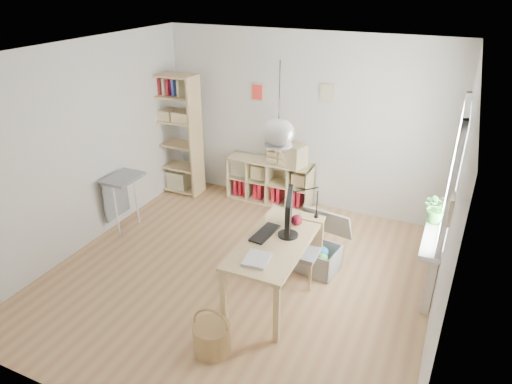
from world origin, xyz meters
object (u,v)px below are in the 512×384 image
at_px(desk, 276,247).
at_px(tall_bookshelf, 175,130).
at_px(cube_shelf, 269,184).
at_px(drawer_chest, 287,153).
at_px(monitor, 289,213).
at_px(chair, 304,248).
at_px(storage_chest, 316,251).

xyz_separation_m(desk, tall_bookshelf, (-2.59, 1.95, 0.43)).
distance_m(cube_shelf, drawer_chest, 0.67).
xyz_separation_m(desk, monitor, (0.09, 0.14, 0.38)).
bearing_deg(drawer_chest, monitor, -50.15).
bearing_deg(tall_bookshelf, chair, -28.55).
bearing_deg(chair, monitor, -108.28).
relative_size(chair, drawer_chest, 1.28).
distance_m(cube_shelf, storage_chest, 1.95).
bearing_deg(monitor, desk, -139.94).
distance_m(chair, monitor, 0.67).
height_order(desk, cube_shelf, desk).
height_order(cube_shelf, tall_bookshelf, tall_bookshelf).
bearing_deg(monitor, chair, 54.09).
relative_size(desk, cube_shelf, 1.07).
xyz_separation_m(cube_shelf, chair, (1.21, -1.79, 0.14)).
bearing_deg(chair, desk, -113.01).
height_order(cube_shelf, storage_chest, cube_shelf).
height_order(cube_shelf, chair, chair).
bearing_deg(storage_chest, drawer_chest, 132.85).
bearing_deg(desk, monitor, 57.13).
height_order(desk, tall_bookshelf, tall_bookshelf).
bearing_deg(chair, cube_shelf, 124.66).
bearing_deg(cube_shelf, drawer_chest, -7.64).
xyz_separation_m(desk, storage_chest, (0.25, 0.76, -0.43)).
bearing_deg(chair, tall_bookshelf, 152.01).
bearing_deg(tall_bookshelf, storage_chest, -22.83).
distance_m(storage_chest, drawer_chest, 1.85).
relative_size(cube_shelf, chair, 1.81).
bearing_deg(storage_chest, chair, -91.57).
relative_size(tall_bookshelf, chair, 2.59).
bearing_deg(desk, chair, 66.43).
xyz_separation_m(monitor, drawer_chest, (-0.80, 2.05, -0.14)).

